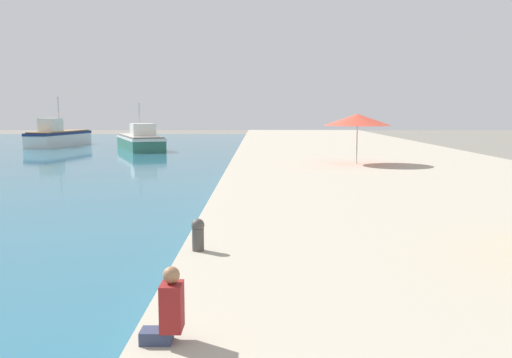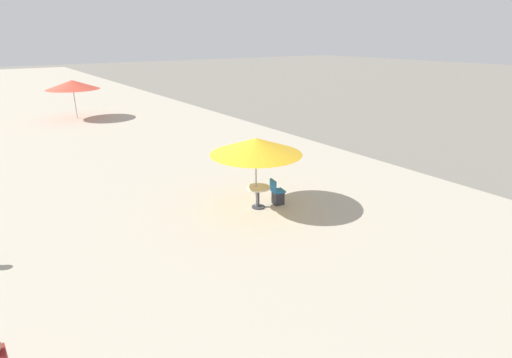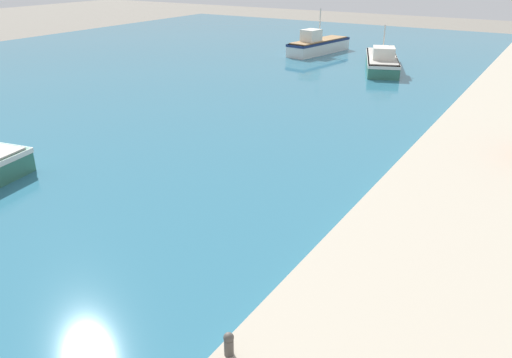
# 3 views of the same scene
# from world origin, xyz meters

# --- Properties ---
(water_basin) EXTENTS (56.00, 90.00, 0.04)m
(water_basin) POSITION_xyz_m (-28.00, 37.00, 0.02)
(water_basin) COLOR #2D6B84
(water_basin) RESTS_ON ground_plane
(fishing_boat_mid) EXTENTS (6.13, 10.24, 4.06)m
(fishing_boat_mid) POSITION_xyz_m (-8.91, 48.57, 0.84)
(fishing_boat_mid) COLOR #33705B
(fishing_boat_mid) RESTS_ON water_basin
(fishing_boat_far) EXTENTS (3.76, 9.27, 4.74)m
(fishing_boat_far) POSITION_xyz_m (-17.80, 53.39, 0.97)
(fishing_boat_far) COLOR silver
(fishing_boat_far) RESTS_ON water_basin
(mooring_bollard) EXTENTS (0.26, 0.26, 0.65)m
(mooring_bollard) POSITION_xyz_m (0.37, 9.66, 0.99)
(mooring_bollard) COLOR #4C4742
(mooring_bollard) RESTS_ON quay_promenade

